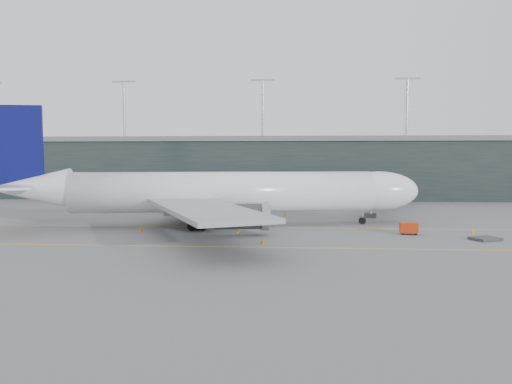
{
  "coord_description": "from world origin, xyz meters",
  "views": [
    {
      "loc": [
        12.22,
        -76.0,
        10.24
      ],
      "look_at": [
        7.06,
        -4.0,
        5.19
      ],
      "focal_mm": 35.0,
      "sensor_mm": 36.0,
      "label": 1
    }
  ],
  "objects": [
    {
      "name": "taxiline_b",
      "position": [
        0.0,
        -20.0,
        0.01
      ],
      "size": [
        160.0,
        0.25,
        0.02
      ],
      "primitive_type": "cube",
      "color": "gold",
      "rests_on": "ground"
    },
    {
      "name": "taxiline_a",
      "position": [
        0.0,
        -4.0,
        0.01
      ],
      "size": [
        160.0,
        0.25,
        0.02
      ],
      "primitive_type": "cube",
      "color": "gold",
      "rests_on": "ground"
    },
    {
      "name": "taxiline_lead_main",
      "position": [
        5.0,
        20.0,
        0.01
      ],
      "size": [
        0.25,
        60.0,
        0.02
      ],
      "primitive_type": "cube",
      "color": "gold",
      "rests_on": "ground"
    },
    {
      "name": "cone_tail",
      "position": [
        -8.49,
        -9.34,
        0.38
      ],
      "size": [
        0.48,
        0.48,
        0.76
      ],
      "primitive_type": "cone",
      "color": "orange",
      "rests_on": "ground"
    },
    {
      "name": "jet_bridge",
      "position": [
        27.64,
        23.0,
        4.85
      ],
      "size": [
        14.37,
        44.17,
        6.48
      ],
      "rotation": [
        0.0,
        0.0,
        -0.27
      ],
      "color": "#26262A",
      "rests_on": "ground"
    },
    {
      "name": "cone_wing_stbd",
      "position": [
        8.85,
        -17.81,
        0.39
      ],
      "size": [
        0.49,
        0.49,
        0.79
      ],
      "primitive_type": "cone",
      "color": "#CA480B",
      "rests_on": "ground"
    },
    {
      "name": "ground",
      "position": [
        0.0,
        0.0,
        0.0
      ],
      "size": [
        320.0,
        320.0,
        0.0
      ],
      "primitive_type": "plane",
      "color": "slate",
      "rests_on": "ground"
    },
    {
      "name": "uld_b",
      "position": [
        -2.17,
        11.42,
        0.84
      ],
      "size": [
        1.86,
        1.54,
        1.59
      ],
      "rotation": [
        0.0,
        0.0,
        0.08
      ],
      "color": "#38383D",
      "rests_on": "ground"
    },
    {
      "name": "terminal",
      "position": [
        -0.0,
        58.0,
        7.62
      ],
      "size": [
        240.0,
        36.0,
        29.0
      ],
      "color": "black",
      "rests_on": "ground"
    },
    {
      "name": "uld_a",
      "position": [
        -3.51,
        8.98,
        0.84
      ],
      "size": [
        1.92,
        1.62,
        1.61
      ],
      "rotation": [
        0.0,
        0.0,
        -0.12
      ],
      "color": "#38383D",
      "rests_on": "ground"
    },
    {
      "name": "main_aircraft",
      "position": [
        1.73,
        -2.85,
        4.94
      ],
      "size": [
        62.62,
        58.19,
        17.6
      ],
      "rotation": [
        0.0,
        0.0,
        0.17
      ],
      "color": "white",
      "rests_on": "ground"
    },
    {
      "name": "cone_wing_port",
      "position": [
        11.05,
        11.24,
        0.32
      ],
      "size": [
        0.4,
        0.4,
        0.64
      ],
      "primitive_type": "cone",
      "color": "orange",
      "rests_on": "ground"
    },
    {
      "name": "cone_nose",
      "position": [
        36.56,
        -7.6,
        0.38
      ],
      "size": [
        0.48,
        0.48,
        0.77
      ],
      "primitive_type": "cone",
      "color": "orange",
      "rests_on": "ground"
    },
    {
      "name": "gse_cart",
      "position": [
        27.78,
        -9.07,
        0.87
      ],
      "size": [
        2.43,
        1.68,
        1.56
      ],
      "rotation": [
        0.0,
        0.0,
        -0.1
      ],
      "color": "#B22B0C",
      "rests_on": "ground"
    },
    {
      "name": "uld_c",
      "position": [
        1.09,
        10.3,
        0.96
      ],
      "size": [
        2.17,
        1.82,
        1.82
      ],
      "rotation": [
        0.0,
        0.0,
        -0.12
      ],
      "color": "#38383D",
      "rests_on": "ground"
    },
    {
      "name": "baggage_dolly",
      "position": [
        36.16,
        -13.07,
        0.19
      ],
      "size": [
        3.99,
        3.68,
        0.32
      ],
      "primitive_type": "cube",
      "rotation": [
        0.0,
        0.0,
        0.44
      ],
      "color": "#36353A",
      "rests_on": "ground"
    }
  ]
}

